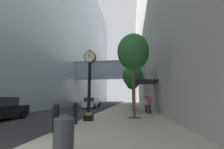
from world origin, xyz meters
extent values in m
plane|color=#262628|center=(0.00, 27.00, 0.00)|extent=(110.00, 110.00, 0.00)
cube|color=#ADA593|center=(3.04, 30.00, 0.07)|extent=(6.08, 80.00, 0.14)
cube|color=#93A8B7|center=(-12.75, 30.00, 18.55)|extent=(9.00, 80.00, 37.10)
cube|color=#849EB2|center=(-1.09, 29.18, 7.36)|extent=(14.93, 3.20, 3.25)
cube|color=gray|center=(-1.09, 29.18, 9.11)|extent=(14.93, 3.40, 0.24)
cube|color=#B7B2A8|center=(10.58, 30.00, 18.58)|extent=(9.00, 80.00, 37.17)
cube|color=black|center=(0.63, 7.47, 0.32)|extent=(0.55, 0.55, 0.35)
cylinder|color=gold|center=(0.63, 7.47, 0.58)|extent=(0.39, 0.38, 0.18)
cylinder|color=black|center=(0.63, 7.47, 2.33)|extent=(0.22, 0.22, 3.32)
cylinder|color=black|center=(0.63, 7.47, 4.41)|extent=(0.84, 0.28, 0.84)
torus|color=gold|center=(0.63, 7.32, 4.41)|extent=(0.82, 0.05, 0.82)
cylinder|color=white|center=(0.63, 7.32, 4.41)|extent=(0.69, 0.01, 0.69)
cylinder|color=white|center=(0.63, 7.62, 4.41)|extent=(0.69, 0.01, 0.69)
sphere|color=gold|center=(0.63, 7.47, 4.90)|extent=(0.16, 0.16, 0.16)
cube|color=black|center=(0.59, 7.31, 4.48)|extent=(0.10, 0.01, 0.16)
cube|color=black|center=(0.66, 7.31, 4.53)|extent=(0.09, 0.01, 0.26)
cylinder|color=black|center=(0.22, 3.81, 0.65)|extent=(0.26, 0.26, 1.02)
sphere|color=black|center=(0.22, 3.81, 1.23)|extent=(0.28, 0.28, 0.28)
cylinder|color=black|center=(0.22, 6.11, 0.65)|extent=(0.26, 0.26, 1.02)
sphere|color=black|center=(0.22, 6.11, 1.23)|extent=(0.28, 0.28, 0.28)
cylinder|color=#333335|center=(3.63, 9.37, 0.15)|extent=(1.10, 1.10, 0.02)
cylinder|color=brown|center=(3.63, 9.37, 2.23)|extent=(0.18, 0.18, 4.18)
ellipsoid|color=#2D7033|center=(3.63, 9.37, 5.26)|extent=(2.52, 2.52, 2.89)
cylinder|color=#333335|center=(3.63, 16.78, 0.15)|extent=(1.10, 1.10, 0.02)
cylinder|color=#4C3D2D|center=(3.63, 16.78, 1.79)|extent=(0.18, 0.18, 3.30)
ellipsoid|color=#2D7033|center=(3.63, 16.78, 4.41)|extent=(2.58, 2.58, 2.96)
cylinder|color=#333335|center=(3.63, 24.19, 0.15)|extent=(1.10, 1.10, 0.02)
cylinder|color=#4C3D2D|center=(3.63, 24.19, 2.02)|extent=(0.18, 0.18, 3.76)
ellipsoid|color=#23602D|center=(3.63, 24.19, 4.84)|extent=(2.52, 2.52, 2.90)
cylinder|color=#333335|center=(3.63, 31.60, 0.15)|extent=(1.10, 1.10, 0.02)
cylinder|color=brown|center=(3.63, 31.60, 2.12)|extent=(0.18, 0.18, 3.96)
ellipsoid|color=#2D7033|center=(3.63, 31.60, 5.17)|extent=(2.87, 2.87, 3.30)
cylinder|color=#383D42|center=(1.69, 1.38, 0.60)|extent=(0.52, 0.52, 0.92)
cone|color=#272A2E|center=(1.69, 1.38, 1.11)|extent=(0.53, 0.53, 0.16)
cylinder|color=#23232D|center=(4.92, 14.00, 0.53)|extent=(0.34, 0.34, 0.78)
cylinder|color=silver|center=(4.92, 14.00, 1.23)|extent=(0.45, 0.45, 0.63)
sphere|color=#9E7556|center=(4.92, 14.00, 1.67)|extent=(0.24, 0.24, 0.24)
cube|color=brown|center=(4.84, 14.21, 0.88)|extent=(0.23, 0.19, 0.24)
cylinder|color=#23232D|center=(5.12, 12.73, 0.56)|extent=(0.31, 0.31, 0.84)
cylinder|color=#C6336B|center=(5.12, 12.73, 1.32)|extent=(0.41, 0.41, 0.68)
sphere|color=#9E7556|center=(5.12, 12.73, 1.79)|extent=(0.26, 0.26, 0.26)
cube|color=black|center=(4.88, 14.46, 3.34)|extent=(2.40, 3.60, 0.20)
cylinder|color=#333338|center=(3.76, 12.86, 1.74)|extent=(0.10, 0.10, 3.20)
cylinder|color=#333338|center=(3.76, 16.06, 1.74)|extent=(0.10, 0.10, 3.20)
cube|color=silver|center=(-3.22, 22.50, 0.64)|extent=(1.99, 4.73, 0.83)
cube|color=#282D38|center=(-3.21, 22.26, 1.38)|extent=(1.71, 2.66, 0.68)
cylinder|color=black|center=(-4.19, 24.06, 0.32)|extent=(0.24, 0.65, 0.64)
cylinder|color=black|center=(-2.35, 24.11, 0.32)|extent=(0.24, 0.65, 0.64)
cylinder|color=black|center=(-4.09, 20.88, 0.32)|extent=(0.24, 0.65, 0.64)
cylinder|color=black|center=(-2.25, 20.94, 0.32)|extent=(0.24, 0.65, 0.64)
cube|color=#AD191E|center=(-4.89, 31.59, 0.62)|extent=(1.87, 4.58, 0.79)
cube|color=#282D38|center=(-4.90, 31.37, 1.31)|extent=(1.59, 2.58, 0.65)
cylinder|color=black|center=(-5.70, 33.16, 0.32)|extent=(0.24, 0.65, 0.64)
cylinder|color=black|center=(-3.98, 33.10, 0.32)|extent=(0.24, 0.65, 0.64)
cylinder|color=black|center=(-5.80, 30.09, 0.32)|extent=(0.24, 0.65, 0.64)
cylinder|color=black|center=(-4.09, 30.03, 0.32)|extent=(0.24, 0.65, 0.64)
cylinder|color=black|center=(-6.89, 8.89, 0.32)|extent=(0.22, 0.64, 0.64)
cylinder|color=black|center=(-5.07, 8.90, 0.32)|extent=(0.22, 0.64, 0.64)
camera|label=1|loc=(3.45, -2.58, 1.58)|focal=24.65mm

